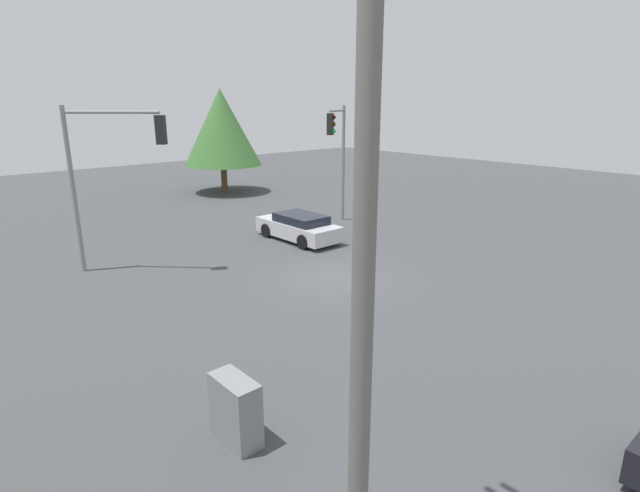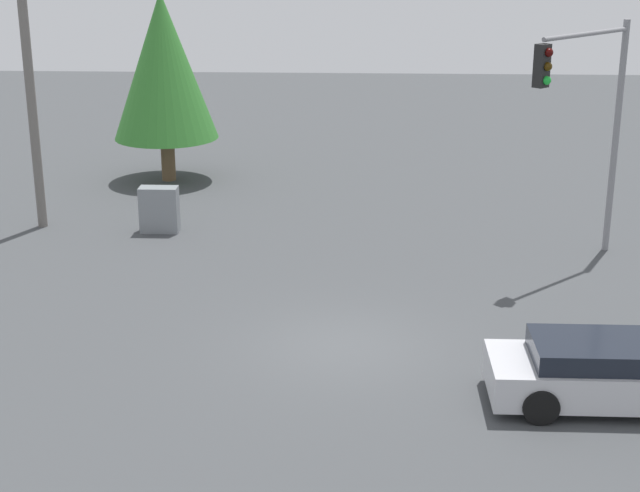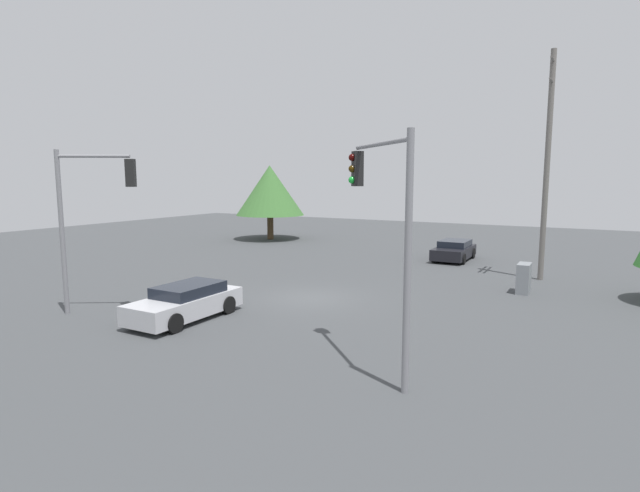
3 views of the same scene
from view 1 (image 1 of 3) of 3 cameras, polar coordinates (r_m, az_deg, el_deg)
ground_plane at (r=19.32m, az=1.58°, el=-3.65°), size 80.00×80.00×0.00m
sedan_silver at (r=24.38m, az=-2.45°, el=2.18°), size 4.59×1.97×1.31m
traffic_signal_main at (r=20.66m, az=-23.16°, el=8.91°), size 2.92×2.88×6.43m
traffic_signal_cross at (r=27.05m, az=2.14°, el=11.38°), size 1.76×2.63×6.34m
utility_pole_tall at (r=5.60m, az=5.37°, el=11.33°), size 2.20×0.28×11.60m
electrical_cabinet at (r=10.53m, az=-9.62°, el=-18.00°), size 1.14×0.55×1.38m
tree_far at (r=37.72m, az=-11.20°, el=13.15°), size 5.60×5.60×7.44m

